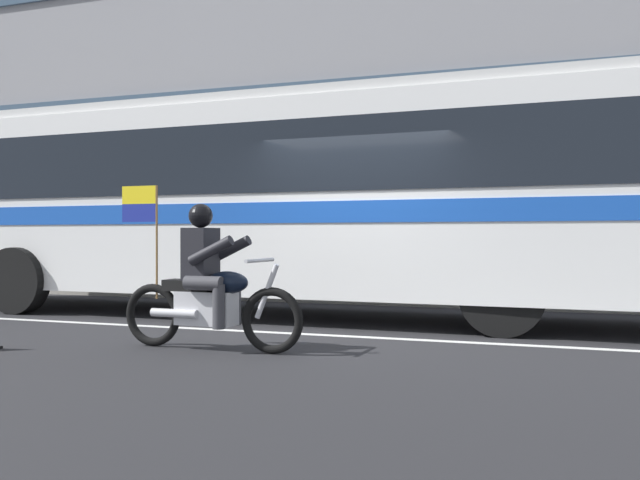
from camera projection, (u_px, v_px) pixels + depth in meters
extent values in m
plane|color=black|center=(355.00, 330.00, 9.18)|extent=(60.00, 60.00, 0.00)
cube|color=#A39E93|center=(432.00, 294.00, 13.97)|extent=(28.00, 3.80, 0.15)
cube|color=silver|center=(341.00, 336.00, 8.62)|extent=(26.60, 0.14, 0.01)
cube|color=gray|center=(452.00, 26.00, 16.10)|extent=(28.00, 0.80, 11.97)
cube|color=#384C60|center=(448.00, 102.00, 15.69)|extent=(25.76, 0.10, 1.40)
cube|color=white|center=(277.00, 202.00, 10.85)|extent=(12.70, 2.92, 2.70)
cube|color=black|center=(277.00, 167.00, 10.85)|extent=(11.69, 2.93, 0.96)
cube|color=#194CB2|center=(277.00, 216.00, 10.85)|extent=(12.45, 2.94, 0.28)
cube|color=silver|center=(277.00, 110.00, 10.84)|extent=(12.44, 2.79, 0.16)
cylinder|color=black|center=(18.00, 280.00, 11.09)|extent=(1.04, 0.30, 1.04)
cylinder|color=black|center=(503.00, 294.00, 8.56)|extent=(1.04, 0.30, 1.04)
torus|color=black|center=(272.00, 321.00, 7.32)|extent=(0.69, 0.10, 0.69)
torus|color=black|center=(153.00, 315.00, 7.84)|extent=(0.69, 0.10, 0.69)
cube|color=silver|center=(206.00, 308.00, 7.59)|extent=(0.64, 0.29, 0.36)
ellipsoid|color=black|center=(227.00, 283.00, 7.50)|extent=(0.48, 0.29, 0.24)
cube|color=black|center=(190.00, 285.00, 7.67)|extent=(0.56, 0.27, 0.12)
cylinder|color=silver|center=(267.00, 291.00, 7.34)|extent=(0.28, 0.06, 0.58)
cylinder|color=silver|center=(260.00, 260.00, 7.36)|extent=(0.05, 0.64, 0.04)
cylinder|color=silver|center=(174.00, 313.00, 7.55)|extent=(0.55, 0.10, 0.09)
cube|color=black|center=(201.00, 254.00, 7.62)|extent=(0.29, 0.36, 0.56)
sphere|color=black|center=(201.00, 216.00, 7.61)|extent=(0.26, 0.26, 0.26)
cylinder|color=#38383D|center=(220.00, 281.00, 7.74)|extent=(0.42, 0.16, 0.15)
cylinder|color=#38383D|center=(235.00, 304.00, 7.67)|extent=(0.13, 0.13, 0.46)
cylinder|color=#38383D|center=(203.00, 283.00, 7.40)|extent=(0.42, 0.16, 0.15)
cylinder|color=#38383D|center=(219.00, 307.00, 7.34)|extent=(0.13, 0.13, 0.46)
cylinder|color=black|center=(229.00, 250.00, 7.72)|extent=(0.52, 0.12, 0.32)
cylinder|color=black|center=(211.00, 251.00, 7.34)|extent=(0.52, 0.12, 0.32)
cylinder|color=olive|center=(157.00, 242.00, 7.82)|extent=(0.02, 0.02, 1.25)
cube|color=yellow|center=(139.00, 195.00, 7.89)|extent=(0.44, 0.03, 0.20)
cube|color=navy|center=(139.00, 213.00, 7.90)|extent=(0.44, 0.03, 0.20)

